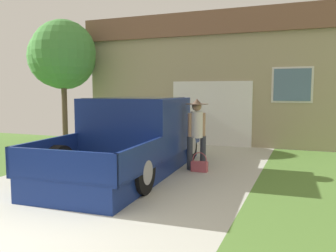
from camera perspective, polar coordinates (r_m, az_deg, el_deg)
pickup_truck at (r=8.24m, az=-5.26°, el=-1.86°), size 2.37×5.26×1.70m
person_with_hat at (r=8.27m, az=4.67°, el=-0.35°), size 0.54×0.54×1.67m
handbag at (r=8.15m, az=5.14°, el=-6.42°), size 0.37×0.16×0.45m
house_with_garage at (r=15.14m, az=8.57°, el=7.28°), size 9.00×6.48×4.50m
front_yard_tree at (r=13.45m, az=-16.80°, el=10.85°), size 2.61×2.72×4.34m
wheeled_trash_bin at (r=12.19m, az=-12.17°, el=-0.26°), size 0.60×0.72×1.12m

